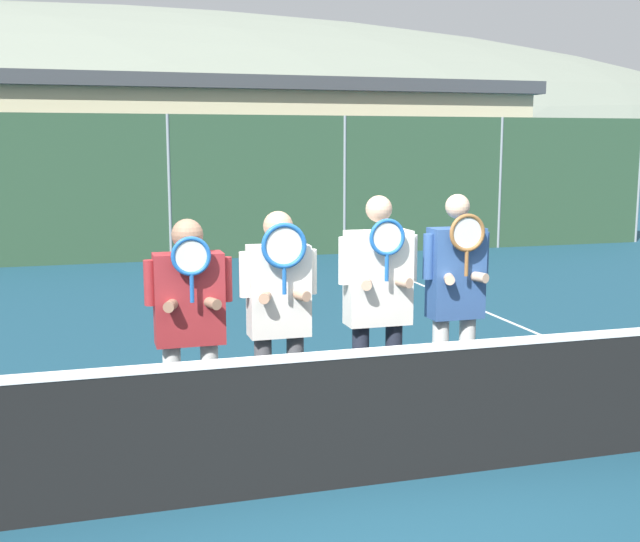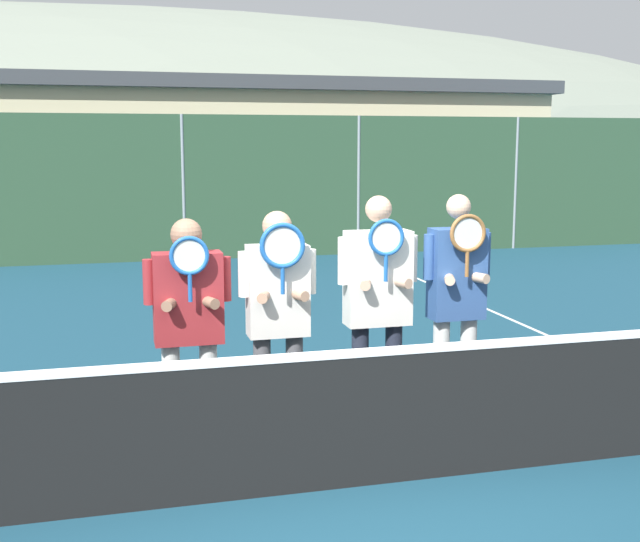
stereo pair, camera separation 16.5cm
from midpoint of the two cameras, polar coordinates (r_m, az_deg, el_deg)
name	(u,v)px [view 2 (the right image)]	position (r m, az deg, el deg)	size (l,w,h in m)	color
ground_plane	(336,488)	(5.49, 2.07, -15.20)	(120.00, 120.00, 0.00)	navy
hill_distant	(128,173)	(63.81, -13.45, 6.81)	(116.76, 64.87, 22.70)	gray
clubhouse_building	(144,151)	(23.64, -12.20, 8.33)	(23.42, 5.50, 4.02)	beige
fence_back	(183,188)	(15.72, -9.39, 5.84)	(21.27, 0.06, 2.81)	gray
tennis_net	(337,418)	(5.31, 2.10, -10.41)	(9.66, 0.09, 1.04)	gray
court_line_right_sideline	(569,345)	(9.55, 17.77, -5.02)	(0.05, 16.00, 0.01)	white
player_leftmost	(188,314)	(5.83, -8.53, -3.07)	(0.63, 0.34, 1.73)	white
player_center_left	(278,308)	(5.90, -2.20, -2.63)	(0.58, 0.34, 1.78)	#56565B
player_center_right	(378,298)	(6.06, 4.91, -1.92)	(0.62, 0.34, 1.88)	#232838
player_rightmost	(457,295)	(6.37, 10.42, -1.68)	(0.56, 0.34, 1.87)	white
car_left_of_center	(63,207)	(17.65, -17.53, 4.35)	(4.01, 1.96, 1.84)	black
car_center	(299,205)	(18.17, -1.24, 4.73)	(4.79, 2.05, 1.71)	slate
car_right_of_center	(503,200)	(20.26, 13.15, 4.97)	(4.27, 2.05, 1.73)	maroon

